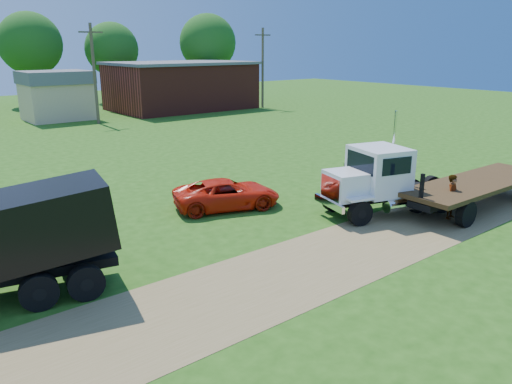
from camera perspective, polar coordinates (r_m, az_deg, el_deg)
ground at (r=17.45m, az=8.26°, el=-7.54°), size 140.00×140.00×0.00m
dirt_track at (r=17.45m, az=8.26°, el=-7.52°), size 120.00×4.20×0.01m
white_semi_tractor at (r=22.02m, az=13.99°, el=1.30°), size 7.34×4.07×4.34m
orange_pickup at (r=22.33m, az=-3.34°, el=-0.21°), size 5.20×3.63×1.32m
flatbed_trailer at (r=24.42m, az=23.89°, el=0.53°), size 8.69×2.79×2.21m
spectator_a at (r=22.46m, az=21.51°, el=-0.51°), size 0.76×0.57×1.89m
spectator_b at (r=24.36m, az=10.26°, el=1.40°), size 1.00×0.91×1.68m
brick_building at (r=59.02m, az=-8.56°, el=11.95°), size 15.40×10.40×5.30m
tan_shed at (r=53.34m, az=-21.81°, el=10.28°), size 6.20×5.40×4.70m
utility_poles at (r=49.14m, az=-18.00°, el=12.91°), size 42.20×0.28×9.00m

